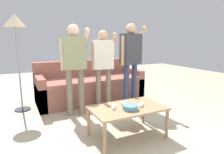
{
  "coord_description": "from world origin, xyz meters",
  "views": [
    {
      "loc": [
        -1.23,
        -2.26,
        1.29
      ],
      "look_at": [
        0.13,
        0.43,
        0.71
      ],
      "focal_mm": 31.59,
      "sensor_mm": 36.0,
      "label": 1
    }
  ],
  "objects_px": {
    "player_center": "(103,60)",
    "game_remote_wand_near": "(114,107)",
    "game_remote_nunchuk": "(123,103)",
    "floor_lamp": "(15,27)",
    "game_remote_wand_far": "(141,105)",
    "player_left": "(74,59)",
    "player_right": "(131,55)",
    "couch": "(90,86)",
    "coffee_table": "(127,110)",
    "snack_bowl": "(130,107)"
  },
  "relations": [
    {
      "from": "player_center",
      "to": "game_remote_wand_near",
      "type": "height_order",
      "value": "player_center"
    },
    {
      "from": "game_remote_nunchuk",
      "to": "floor_lamp",
      "type": "height_order",
      "value": "floor_lamp"
    },
    {
      "from": "player_center",
      "to": "game_remote_wand_near",
      "type": "xyz_separation_m",
      "value": [
        -0.36,
        -1.11,
        -0.48
      ]
    },
    {
      "from": "game_remote_wand_near",
      "to": "game_remote_wand_far",
      "type": "distance_m",
      "value": 0.38
    },
    {
      "from": "player_left",
      "to": "game_remote_wand_near",
      "type": "xyz_separation_m",
      "value": [
        0.2,
        -1.03,
        -0.53
      ]
    },
    {
      "from": "game_remote_nunchuk",
      "to": "player_right",
      "type": "height_order",
      "value": "player_right"
    },
    {
      "from": "game_remote_nunchuk",
      "to": "floor_lamp",
      "type": "distance_m",
      "value": 2.29
    },
    {
      "from": "couch",
      "to": "coffee_table",
      "type": "bearing_deg",
      "value": -94.23
    },
    {
      "from": "couch",
      "to": "player_center",
      "type": "relative_size",
      "value": 1.51
    },
    {
      "from": "snack_bowl",
      "to": "couch",
      "type": "bearing_deg",
      "value": 85.4
    },
    {
      "from": "player_right",
      "to": "game_remote_nunchuk",
      "type": "bearing_deg",
      "value": -126.76
    },
    {
      "from": "snack_bowl",
      "to": "player_center",
      "type": "relative_size",
      "value": 0.13
    },
    {
      "from": "snack_bowl",
      "to": "game_remote_wand_near",
      "type": "xyz_separation_m",
      "value": [
        -0.16,
        0.14,
        -0.01
      ]
    },
    {
      "from": "floor_lamp",
      "to": "game_remote_wand_far",
      "type": "relative_size",
      "value": 13.16
    },
    {
      "from": "player_left",
      "to": "game_remote_wand_far",
      "type": "bearing_deg",
      "value": -62.96
    },
    {
      "from": "couch",
      "to": "coffee_table",
      "type": "height_order",
      "value": "couch"
    },
    {
      "from": "couch",
      "to": "snack_bowl",
      "type": "bearing_deg",
      "value": -94.6
    },
    {
      "from": "coffee_table",
      "to": "floor_lamp",
      "type": "distance_m",
      "value": 2.4
    },
    {
      "from": "player_right",
      "to": "snack_bowl",
      "type": "bearing_deg",
      "value": -122.09
    },
    {
      "from": "player_center",
      "to": "game_remote_wand_far",
      "type": "relative_size",
      "value": 11.11
    },
    {
      "from": "couch",
      "to": "game_remote_wand_far",
      "type": "relative_size",
      "value": 16.73
    },
    {
      "from": "game_remote_wand_far",
      "to": "floor_lamp",
      "type": "bearing_deg",
      "value": 128.03
    },
    {
      "from": "snack_bowl",
      "to": "player_center",
      "type": "height_order",
      "value": "player_center"
    },
    {
      "from": "game_remote_wand_near",
      "to": "player_left",
      "type": "bearing_deg",
      "value": 101.12
    },
    {
      "from": "player_center",
      "to": "game_remote_wand_far",
      "type": "xyz_separation_m",
      "value": [
        0.01,
        -1.2,
        -0.48
      ]
    },
    {
      "from": "game_remote_nunchuk",
      "to": "player_center",
      "type": "relative_size",
      "value": 0.06
    },
    {
      "from": "game_remote_nunchuk",
      "to": "player_left",
      "type": "distance_m",
      "value": 1.16
    },
    {
      "from": "couch",
      "to": "game_remote_nunchuk",
      "type": "relative_size",
      "value": 24.76
    },
    {
      "from": "coffee_table",
      "to": "game_remote_wand_far",
      "type": "xyz_separation_m",
      "value": [
        0.19,
        -0.05,
        0.06
      ]
    },
    {
      "from": "coffee_table",
      "to": "game_remote_nunchuk",
      "type": "height_order",
      "value": "game_remote_nunchuk"
    },
    {
      "from": "floor_lamp",
      "to": "game_remote_wand_near",
      "type": "bearing_deg",
      "value": -58.77
    },
    {
      "from": "snack_bowl",
      "to": "player_center",
      "type": "bearing_deg",
      "value": 81.25
    },
    {
      "from": "couch",
      "to": "game_remote_nunchuk",
      "type": "bearing_deg",
      "value": -94.78
    },
    {
      "from": "player_left",
      "to": "game_remote_wand_far",
      "type": "xyz_separation_m",
      "value": [
        0.57,
        -1.12,
        -0.53
      ]
    },
    {
      "from": "player_left",
      "to": "game_remote_wand_near",
      "type": "height_order",
      "value": "player_left"
    },
    {
      "from": "snack_bowl",
      "to": "game_remote_wand_near",
      "type": "height_order",
      "value": "snack_bowl"
    },
    {
      "from": "game_remote_nunchuk",
      "to": "game_remote_wand_far",
      "type": "bearing_deg",
      "value": -38.83
    },
    {
      "from": "player_left",
      "to": "game_remote_wand_far",
      "type": "relative_size",
      "value": 11.72
    },
    {
      "from": "floor_lamp",
      "to": "player_right",
      "type": "bearing_deg",
      "value": -18.91
    },
    {
      "from": "snack_bowl",
      "to": "player_left",
      "type": "relative_size",
      "value": 0.13
    },
    {
      "from": "coffee_table",
      "to": "player_center",
      "type": "distance_m",
      "value": 1.29
    },
    {
      "from": "coffee_table",
      "to": "game_remote_wand_far",
      "type": "relative_size",
      "value": 7.43
    },
    {
      "from": "couch",
      "to": "game_remote_wand_near",
      "type": "xyz_separation_m",
      "value": [
        -0.32,
        -1.74,
        0.13
      ]
    },
    {
      "from": "couch",
      "to": "player_right",
      "type": "relative_size",
      "value": 1.38
    },
    {
      "from": "couch",
      "to": "player_center",
      "type": "height_order",
      "value": "player_center"
    },
    {
      "from": "player_right",
      "to": "game_remote_wand_far",
      "type": "xyz_separation_m",
      "value": [
        -0.53,
        -1.13,
        -0.56
      ]
    },
    {
      "from": "game_remote_nunchuk",
      "to": "game_remote_wand_near",
      "type": "bearing_deg",
      "value": -159.56
    },
    {
      "from": "floor_lamp",
      "to": "player_center",
      "type": "relative_size",
      "value": 1.18
    },
    {
      "from": "player_center",
      "to": "player_right",
      "type": "height_order",
      "value": "player_right"
    },
    {
      "from": "player_left",
      "to": "game_remote_wand_near",
      "type": "distance_m",
      "value": 1.18
    }
  ]
}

